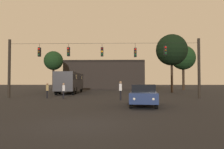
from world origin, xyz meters
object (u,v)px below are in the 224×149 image
at_px(car_near_right, 144,95).
at_px(tree_behind_building, 183,58).
at_px(city_bus, 70,81).
at_px(tree_right_far, 53,61).
at_px(pedestrian_crossing_center, 121,89).
at_px(pedestrian_crossing_right, 64,90).
at_px(pedestrian_crossing_left, 47,90).
at_px(tree_left_silhouette, 172,50).

height_order(car_near_right, tree_behind_building, tree_behind_building).
distance_m(city_bus, tree_right_far, 11.31).
bearing_deg(pedestrian_crossing_center, tree_right_far, 120.90).
bearing_deg(pedestrian_crossing_right, pedestrian_crossing_left, 161.45).
bearing_deg(tree_right_far, car_near_right, -61.23).
relative_size(car_near_right, tree_left_silhouette, 0.49).
bearing_deg(tree_behind_building, city_bus, -148.61).
xyz_separation_m(car_near_right, tree_left_silhouette, (6.67, 19.08, 5.91)).
distance_m(car_near_right, pedestrian_crossing_center, 5.02).
height_order(city_bus, pedestrian_crossing_left, city_bus).
xyz_separation_m(pedestrian_crossing_left, tree_right_far, (-5.13, 19.12, 4.81)).
relative_size(pedestrian_crossing_left, tree_right_far, 0.21).
distance_m(pedestrian_crossing_left, pedestrian_crossing_right, 1.95).
height_order(pedestrian_crossing_center, tree_right_far, tree_right_far).
bearing_deg(tree_right_far, pedestrian_crossing_left, -74.97).
height_order(car_near_right, pedestrian_crossing_right, pedestrian_crossing_right).
bearing_deg(city_bus, tree_left_silhouette, 8.52).
bearing_deg(tree_behind_building, pedestrian_crossing_center, -118.09).
bearing_deg(pedestrian_crossing_center, pedestrian_crossing_right, 165.71).
xyz_separation_m(tree_left_silhouette, tree_behind_building, (4.79, 10.09, -0.15)).
distance_m(tree_left_silhouette, tree_behind_building, 11.17).
bearing_deg(tree_behind_building, pedestrian_crossing_left, -132.65).
relative_size(car_near_right, tree_behind_building, 0.49).
height_order(pedestrian_crossing_left, pedestrian_crossing_center, pedestrian_crossing_center).
xyz_separation_m(city_bus, pedestrian_crossing_right, (1.63, -10.54, -0.99)).
height_order(city_bus, tree_left_silhouette, tree_left_silhouette).
relative_size(pedestrian_crossing_right, tree_right_far, 0.21).
distance_m(city_bus, tree_left_silhouette, 16.46).
height_order(tree_behind_building, tree_right_far, tree_behind_building).
distance_m(car_near_right, pedestrian_crossing_left, 11.39).
bearing_deg(pedestrian_crossing_left, pedestrian_crossing_right, -18.55).
distance_m(car_near_right, tree_left_silhouette, 21.06).
height_order(pedestrian_crossing_right, tree_behind_building, tree_behind_building).
bearing_deg(city_bus, tree_right_far, 120.19).
xyz_separation_m(pedestrian_crossing_left, pedestrian_crossing_center, (7.55, -2.07, 0.12)).
xyz_separation_m(pedestrian_crossing_center, tree_right_far, (-12.68, 21.19, 4.70)).
xyz_separation_m(city_bus, pedestrian_crossing_center, (7.33, -11.99, -0.86)).
bearing_deg(tree_right_far, pedestrian_crossing_right, -70.51).
bearing_deg(tree_left_silhouette, tree_right_far, 161.82).
distance_m(city_bus, pedestrian_crossing_right, 10.71).
distance_m(pedestrian_crossing_center, tree_left_silhouette, 17.47).
distance_m(tree_left_silhouette, tree_right_far, 22.04).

